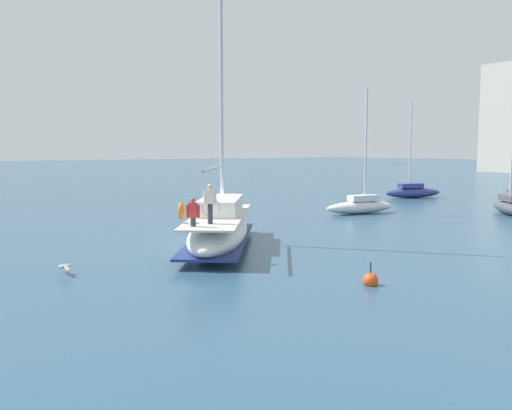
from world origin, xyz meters
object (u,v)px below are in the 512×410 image
at_px(seagull, 65,266).
at_px(mooring_buoy, 370,280).
at_px(main_sailboat, 219,227).
at_px(moored_cutter_right, 413,191).
at_px(moored_ketch_distant, 512,206).
at_px(moored_cutter_left, 360,205).

height_order(seagull, mooring_buoy, mooring_buoy).
height_order(main_sailboat, mooring_buoy, main_sailboat).
bearing_deg(moored_cutter_right, mooring_buoy, -53.71).
distance_m(main_sailboat, moored_ketch_distant, 22.20).
bearing_deg(moored_cutter_left, seagull, -73.00).
bearing_deg(seagull, moored_cutter_right, 109.70).
height_order(moored_cutter_left, seagull, moored_cutter_left).
distance_m(moored_ketch_distant, mooring_buoy, 22.82).
relative_size(moored_cutter_right, moored_ketch_distant, 1.21).
bearing_deg(main_sailboat, seagull, -79.47).
bearing_deg(main_sailboat, moored_cutter_left, 110.06).
height_order(main_sailboat, moored_cutter_right, main_sailboat).
xyz_separation_m(moored_ketch_distant, mooring_buoy, (7.39, -21.58, -0.42)).
height_order(moored_cutter_left, mooring_buoy, moored_cutter_left).
bearing_deg(moored_cutter_right, main_sailboat, -68.02).
xyz_separation_m(seagull, mooring_buoy, (7.17, 7.72, -0.14)).
height_order(moored_cutter_left, moored_cutter_right, moored_cutter_right).
xyz_separation_m(main_sailboat, seagull, (1.33, -7.14, -0.62)).
relative_size(moored_ketch_distant, seagull, 6.56).
distance_m(moored_cutter_right, moored_ketch_distant, 12.95).
bearing_deg(mooring_buoy, moored_cutter_left, 134.89).
bearing_deg(moored_ketch_distant, moored_cutter_right, 158.08).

